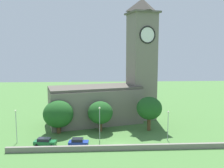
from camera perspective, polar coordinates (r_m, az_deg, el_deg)
name	(u,v)px	position (r m, az deg, el deg)	size (l,w,h in m)	color
ground_plane	(114,125)	(68.38, 0.42, -9.57)	(200.00, 200.00, 0.00)	#477538
church	(113,87)	(70.74, 0.25, -0.64)	(32.72, 17.80, 35.45)	slate
quay_barrier	(119,148)	(51.79, 1.66, -14.63)	(45.75, 0.70, 1.12)	gray
car_green	(45,142)	(55.83, -15.41, -12.90)	(4.91, 2.48, 1.69)	#1E6B38
car_blue	(78,142)	(54.07, -7.90, -13.35)	(4.31, 2.42, 1.76)	#233D9E
streetlamp_west_end	(16,121)	(58.14, -21.53, -8.11)	(0.44, 0.44, 7.48)	#9EA0A5
streetlamp_west_mid	(100,119)	(55.46, -2.92, -8.12)	(0.44, 0.44, 7.83)	#9EA0A5
streetlamp_central	(168,121)	(57.21, 12.98, -8.38)	(0.44, 0.44, 6.87)	#9EA0A5
tree_riverside_west	(58,114)	(62.08, -12.43, -6.86)	(7.46, 7.46, 8.24)	brown
tree_riverside_east	(149,108)	(63.21, 8.69, -5.64)	(6.50, 6.50, 8.76)	brown
tree_by_tower	(100,113)	(62.08, -2.76, -6.71)	(6.35, 6.35, 7.73)	brown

